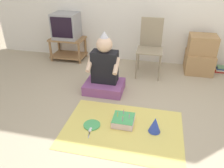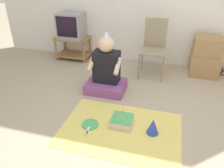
% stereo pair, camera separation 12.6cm
% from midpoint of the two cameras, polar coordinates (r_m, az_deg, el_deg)
% --- Properties ---
extents(ground_plane, '(16.00, 16.00, 0.00)m').
position_cam_midpoint_polar(ground_plane, '(2.62, 8.66, -10.89)').
color(ground_plane, tan).
extents(tv_stand, '(0.64, 0.43, 0.42)m').
position_cam_midpoint_polar(tv_stand, '(4.41, -9.28, 9.79)').
color(tv_stand, '#997047').
rests_on(tv_stand, ground_plane).
extents(tv, '(0.46, 0.41, 0.46)m').
position_cam_midpoint_polar(tv, '(4.30, -9.70, 14.89)').
color(tv, '#99999E').
rests_on(tv, tv_stand).
extents(folding_chair, '(0.41, 0.40, 0.92)m').
position_cam_midpoint_polar(folding_chair, '(3.65, 11.92, 10.07)').
color(folding_chair, gray).
rests_on(folding_chair, ground_plane).
extents(cardboard_box_stack, '(0.46, 0.47, 0.65)m').
position_cam_midpoint_polar(cardboard_box_stack, '(4.01, 24.04, 6.45)').
color(cardboard_box_stack, '#A87F51').
rests_on(cardboard_box_stack, ground_plane).
extents(person_seated, '(0.56, 0.44, 0.89)m').
position_cam_midpoint_polar(person_seated, '(3.15, -0.37, 3.25)').
color(person_seated, '#8C4C8C').
rests_on(person_seated, ground_plane).
extents(party_cloth, '(1.35, 0.95, 0.01)m').
position_cam_midpoint_polar(party_cloth, '(2.55, 3.68, -11.68)').
color(party_cloth, '#EAD666').
rests_on(party_cloth, ground_plane).
extents(birthday_cake, '(0.25, 0.25, 0.16)m').
position_cam_midpoint_polar(birthday_cake, '(2.60, 4.00, -9.57)').
color(birthday_cake, silver).
rests_on(birthday_cake, party_cloth).
extents(party_hat_blue, '(0.14, 0.14, 0.18)m').
position_cam_midpoint_polar(party_hat_blue, '(2.49, 12.10, -10.74)').
color(party_hat_blue, blue).
rests_on(party_hat_blue, party_cloth).
extents(paper_plate, '(0.20, 0.20, 0.01)m').
position_cam_midpoint_polar(paper_plate, '(2.61, -4.30, -10.44)').
color(paper_plate, '#4CB266').
rests_on(paper_plate, party_cloth).
extents(plastic_spoon_near, '(0.04, 0.15, 0.01)m').
position_cam_midpoint_polar(plastic_spoon_near, '(2.55, -4.73, -11.62)').
color(plastic_spoon_near, white).
rests_on(plastic_spoon_near, party_cloth).
extents(plastic_spoon_far, '(0.04, 0.14, 0.01)m').
position_cam_midpoint_polar(plastic_spoon_far, '(2.53, -4.94, -12.05)').
color(plastic_spoon_far, white).
rests_on(plastic_spoon_far, party_cloth).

